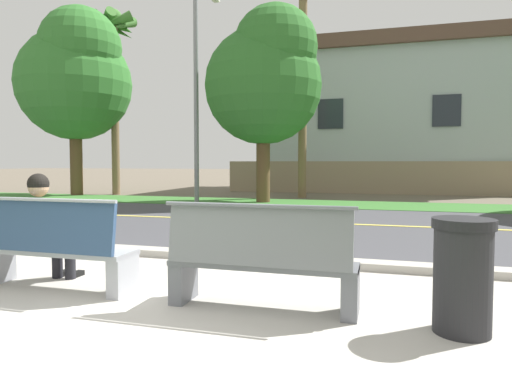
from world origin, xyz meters
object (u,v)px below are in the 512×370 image
(bench_right, at_px, (261,263))
(shade_tree_left, at_px, (266,77))
(shade_tree_far_left, at_px, (76,75))
(trash_bin, at_px, (462,276))
(streetlamp, at_px, (198,74))
(bench_left, at_px, (52,249))
(seated_person_olive, at_px, (46,225))
(palm_tree_tall, at_px, (303,10))
(palm_tree_short, at_px, (114,46))

(bench_right, bearing_deg, shade_tree_left, 104.55)
(bench_right, height_order, shade_tree_far_left, shade_tree_far_left)
(shade_tree_left, bearing_deg, trash_bin, -67.48)
(bench_right, xyz_separation_m, streetlamp, (-5.11, 10.42, 3.93))
(bench_right, bearing_deg, streetlamp, 116.13)
(bench_left, xyz_separation_m, streetlamp, (-2.82, 10.42, 3.93))
(seated_person_olive, bearing_deg, bench_left, -36.38)
(bench_right, distance_m, trash_bin, 1.69)
(palm_tree_tall, relative_size, palm_tree_short, 1.15)
(bench_left, height_order, shade_tree_left, shade_tree_left)
(palm_tree_tall, distance_m, trash_bin, 15.21)
(shade_tree_far_left, distance_m, palm_tree_tall, 9.39)
(seated_person_olive, bearing_deg, streetlamp, 104.17)
(bench_left, distance_m, seated_person_olive, 0.36)
(bench_left, bearing_deg, streetlamp, 105.14)
(trash_bin, bearing_deg, shade_tree_left, 112.52)
(bench_right, bearing_deg, shade_tree_far_left, 133.27)
(seated_person_olive, height_order, shade_tree_far_left, shade_tree_far_left)
(bench_right, height_order, streetlamp, streetlamp)
(bench_right, bearing_deg, palm_tree_short, 127.98)
(palm_tree_tall, distance_m, palm_tree_short, 7.88)
(streetlamp, distance_m, trash_bin, 13.11)
(bench_right, distance_m, streetlamp, 12.25)
(streetlamp, distance_m, palm_tree_tall, 4.93)
(bench_left, bearing_deg, palm_tree_short, 120.88)
(palm_tree_short, height_order, trash_bin, palm_tree_short)
(seated_person_olive, height_order, palm_tree_tall, palm_tree_tall)
(bench_left, relative_size, streetlamp, 0.23)
(seated_person_olive, bearing_deg, palm_tree_tall, 87.61)
(bench_left, relative_size, shade_tree_far_left, 0.23)
(shade_tree_left, height_order, trash_bin, shade_tree_left)
(bench_left, bearing_deg, trash_bin, -1.30)
(bench_left, xyz_separation_m, bench_right, (2.29, 0.00, 0.00))
(shade_tree_left, xyz_separation_m, palm_tree_tall, (0.78, 2.48, 2.88))
(streetlamp, xyz_separation_m, trash_bin, (6.80, -10.51, -3.91))
(streetlamp, height_order, palm_tree_short, streetlamp)
(bench_left, distance_m, trash_bin, 3.98)
(palm_tree_tall, relative_size, trash_bin, 9.52)
(bench_right, bearing_deg, seated_person_olive, 176.15)
(bench_left, relative_size, bench_right, 1.00)
(shade_tree_left, relative_size, palm_tree_short, 0.84)
(bench_right, xyz_separation_m, trash_bin, (1.69, -0.09, 0.02))
(seated_person_olive, relative_size, palm_tree_short, 0.16)
(seated_person_olive, distance_m, palm_tree_tall, 14.45)
(bench_left, height_order, trash_bin, bench_left)
(bench_left, distance_m, shade_tree_left, 11.29)
(bench_left, xyz_separation_m, palm_tree_short, (-7.50, 12.53, 5.72))
(streetlamp, relative_size, palm_tree_tall, 0.87)
(bench_left, relative_size, palm_tree_short, 0.23)
(palm_tree_short, bearing_deg, palm_tree_tall, 4.24)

